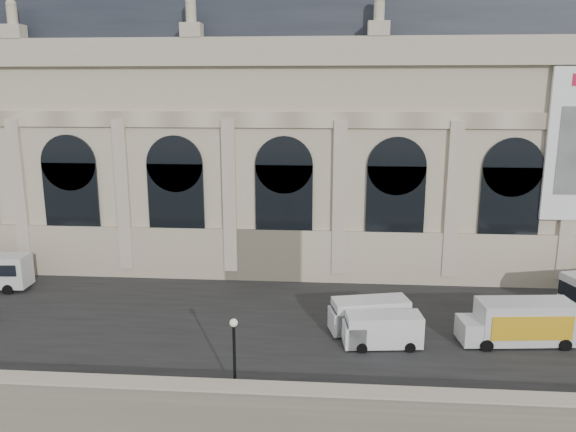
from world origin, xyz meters
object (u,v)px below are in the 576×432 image
(van_c, at_px, (366,316))
(lamp_right, at_px, (234,356))
(van_b, at_px, (379,330))
(box_truck, at_px, (518,323))

(van_c, height_order, lamp_right, lamp_right)
(van_b, relative_size, lamp_right, 1.19)
(van_b, height_order, box_truck, box_truck)
(box_truck, bearing_deg, van_c, 174.21)
(van_c, bearing_deg, lamp_right, -131.87)
(box_truck, distance_m, lamp_right, 20.47)
(box_truck, relative_size, lamp_right, 1.72)
(box_truck, height_order, lamp_right, lamp_right)
(van_c, height_order, box_truck, box_truck)
(van_b, bearing_deg, van_c, 108.61)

